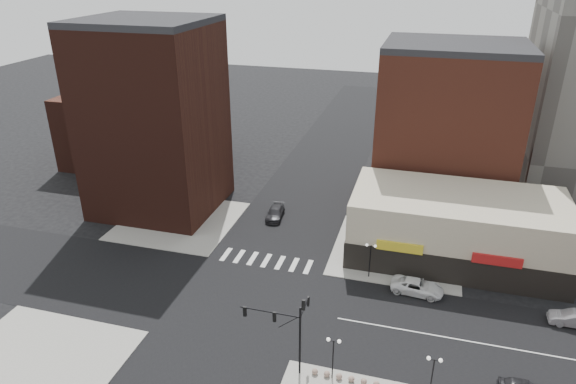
% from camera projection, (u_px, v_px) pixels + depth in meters
% --- Properties ---
extents(ground, '(240.00, 240.00, 0.00)m').
position_uv_depth(ground, '(243.00, 302.00, 53.35)').
color(ground, black).
rests_on(ground, ground).
extents(road_ew, '(200.00, 14.00, 0.02)m').
position_uv_depth(road_ew, '(243.00, 302.00, 53.34)').
color(road_ew, black).
rests_on(road_ew, ground).
extents(road_ns, '(14.00, 200.00, 0.02)m').
position_uv_depth(road_ns, '(243.00, 302.00, 53.34)').
color(road_ns, black).
rests_on(road_ns, ground).
extents(sidewalk_nw, '(15.00, 15.00, 0.12)m').
position_uv_depth(sidewalk_nw, '(180.00, 221.00, 69.56)').
color(sidewalk_nw, gray).
rests_on(sidewalk_nw, ground).
extents(sidewalk_ne, '(15.00, 15.00, 0.12)m').
position_uv_depth(sidewalk_ne, '(396.00, 251.00, 62.45)').
color(sidewalk_ne, gray).
rests_on(sidewalk_ne, ground).
extents(sidewalk_sw, '(15.00, 15.00, 0.12)m').
position_uv_depth(sidewalk_sw, '(27.00, 372.00, 44.20)').
color(sidewalk_sw, gray).
rests_on(sidewalk_sw, ground).
extents(building_nw, '(16.00, 15.00, 25.00)m').
position_uv_depth(building_nw, '(154.00, 121.00, 68.95)').
color(building_nw, '#361711').
rests_on(building_nw, ground).
extents(building_nw_low, '(20.00, 18.00, 12.00)m').
position_uv_depth(building_nw_low, '(136.00, 126.00, 88.42)').
color(building_nw_low, '#361711').
rests_on(building_nw_low, ground).
extents(building_ne_midrise, '(18.00, 15.00, 22.00)m').
position_uv_depth(building_ne_midrise, '(446.00, 131.00, 69.88)').
color(building_ne_midrise, brown).
rests_on(building_ne_midrise, ground).
extents(building_ne_row, '(24.20, 12.20, 8.00)m').
position_uv_depth(building_ne_row, '(455.00, 233.00, 59.93)').
color(building_ne_row, '#B7AF91').
rests_on(building_ne_row, ground).
extents(traffic_signal, '(5.59, 3.09, 7.77)m').
position_uv_depth(traffic_signal, '(290.00, 323.00, 42.65)').
color(traffic_signal, black).
rests_on(traffic_signal, ground).
extents(street_lamp_se_a, '(1.22, 0.32, 4.16)m').
position_uv_depth(street_lamp_se_a, '(333.00, 348.00, 42.28)').
color(street_lamp_se_a, black).
rests_on(street_lamp_se_a, sidewalk_se).
extents(street_lamp_se_b, '(1.22, 0.32, 4.16)m').
position_uv_depth(street_lamp_se_b, '(433.00, 367.00, 40.31)').
color(street_lamp_se_b, black).
rests_on(street_lamp_se_b, sidewalk_se).
extents(street_lamp_ne, '(1.22, 0.32, 4.16)m').
position_uv_depth(street_lamp_ne, '(371.00, 252.00, 56.02)').
color(street_lamp_ne, black).
rests_on(street_lamp_ne, sidewalk_ne).
extents(bollard_row, '(5.78, 0.53, 0.53)m').
position_uv_depth(bollard_row, '(345.00, 378.00, 43.22)').
color(bollard_row, gray).
rests_on(bollard_row, sidewalk_se).
extents(white_suv, '(5.71, 3.01, 1.53)m').
position_uv_depth(white_suv, '(417.00, 287.00, 54.46)').
color(white_suv, white).
rests_on(white_suv, ground).
extents(silver_sedan, '(4.63, 1.70, 1.51)m').
position_uv_depth(silver_sedan, '(574.00, 319.00, 49.67)').
color(silver_sedan, gray).
rests_on(silver_sedan, ground).
extents(dark_sedan_north, '(2.52, 5.19, 1.46)m').
position_uv_depth(dark_sedan_north, '(275.00, 213.00, 70.19)').
color(dark_sedan_north, black).
rests_on(dark_sedan_north, ground).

